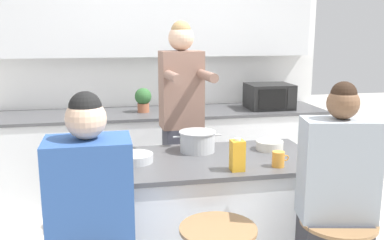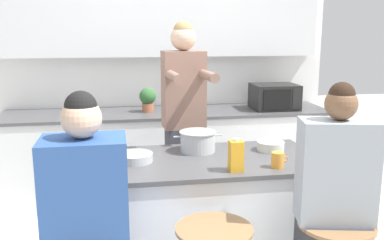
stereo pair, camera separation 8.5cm
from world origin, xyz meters
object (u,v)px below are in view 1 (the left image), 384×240
person_cooking (182,131)px  banana_bunch (87,172)px  kitchen_island (194,220)px  fruit_bowl (269,145)px  cooking_pot (197,141)px  potted_plant (143,99)px  microwave (269,96)px  coffee_cup_far (100,157)px  coffee_cup_near (278,159)px  juice_carton (237,155)px  person_seated_near (334,223)px

person_cooking → banana_bunch: 1.14m
kitchen_island → fruit_bowl: fruit_bowl is taller
cooking_pot → potted_plant: potted_plant is taller
kitchen_island → cooking_pot: bearing=72.0°
person_cooking → microwave: size_ratio=3.88×
coffee_cup_far → banana_bunch: bearing=-108.0°
cooking_pot → coffee_cup_near: size_ratio=3.14×
cooking_pot → fruit_bowl: bearing=-6.5°
person_cooking → coffee_cup_far: 0.91m
cooking_pot → juice_carton: 0.49m
kitchen_island → coffee_cup_far: size_ratio=14.46×
fruit_bowl → juice_carton: 0.55m
cooking_pot → juice_carton: juice_carton is taller
juice_carton → person_cooking: bearing=100.9°
juice_carton → microwave: bearing=63.6°
person_seated_near → microwave: person_seated_near is taller
person_seated_near → banana_bunch: size_ratio=8.40×
person_cooking → juice_carton: (0.18, -0.94, 0.06)m
coffee_cup_near → microwave: bearing=70.7°
kitchen_island → coffee_cup_far: (-0.61, 0.01, 0.49)m
person_cooking → juice_carton: size_ratio=8.78×
person_cooking → person_seated_near: person_cooking is taller
person_cooking → fruit_bowl: size_ratio=9.26×
fruit_bowl → coffee_cup_far: (-1.19, -0.11, 0.02)m
kitchen_island → juice_carton: 0.64m
kitchen_island → coffee_cup_near: bearing=-28.0°
kitchen_island → person_cooking: bearing=87.5°
person_cooking → cooking_pot: person_cooking is taller
person_cooking → cooking_pot: bearing=-90.4°
cooking_pot → juice_carton: bearing=-71.7°
cooking_pot → fruit_bowl: (0.52, -0.06, -0.04)m
juice_carton → microwave: (0.92, 1.85, 0.06)m
person_seated_near → juice_carton: (-0.46, 0.37, 0.31)m
fruit_bowl → potted_plant: 1.69m
fruit_bowl → coffee_cup_far: 1.19m
fruit_bowl → coffee_cup_far: bearing=-174.7°
person_cooking → banana_bunch: (-0.72, -0.88, -0.01)m
person_cooking → cooking_pot: 0.48m
kitchen_island → coffee_cup_far: 0.78m
microwave → potted_plant: microwave is taller
kitchen_island → juice_carton: bearing=-53.1°
cooking_pot → banana_bunch: cooking_pot is taller
fruit_bowl → microwave: size_ratio=0.42×
person_seated_near → microwave: 2.30m
coffee_cup_far → microwave: microwave is taller
microwave → cooking_pot: bearing=-127.6°
coffee_cup_near → cooking_pot: bearing=134.3°
microwave → person_cooking: bearing=-140.4°
cooking_pot → fruit_bowl: 0.52m
coffee_cup_near → microwave: (0.64, 1.83, 0.11)m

